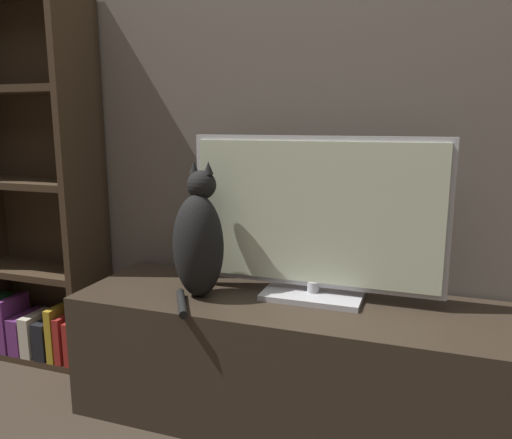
{
  "coord_description": "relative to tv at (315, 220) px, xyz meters",
  "views": [
    {
      "loc": [
        0.45,
        -0.69,
        1.09
      ],
      "look_at": [
        -0.12,
        0.94,
        0.74
      ],
      "focal_mm": 35.0,
      "sensor_mm": 36.0,
      "label": 1
    }
  ],
  "objects": [
    {
      "name": "bookshelf",
      "position": [
        -1.3,
        0.08,
        -0.04
      ],
      "size": [
        0.61,
        0.28,
        1.63
      ],
      "color": "#3D2D1E",
      "rests_on": "ground_plane"
    },
    {
      "name": "tv_stand",
      "position": [
        -0.08,
        -0.07,
        -0.51
      ],
      "size": [
        1.53,
        0.49,
        0.46
      ],
      "color": "#33281E",
      "rests_on": "ground_plane"
    },
    {
      "name": "wall_back",
      "position": [
        -0.08,
        0.22,
        0.56
      ],
      "size": [
        4.8,
        0.05,
        2.6
      ],
      "color": "#60564C",
      "rests_on": "ground_plane"
    },
    {
      "name": "cat",
      "position": [
        -0.39,
        -0.12,
        -0.08
      ],
      "size": [
        0.2,
        0.32,
        0.49
      ],
      "rotation": [
        0.0,
        0.0,
        -0.07
      ],
      "color": "black",
      "rests_on": "tv_stand"
    },
    {
      "name": "tv",
      "position": [
        0.0,
        0.0,
        0.0
      ],
      "size": [
        0.9,
        0.21,
        0.58
      ],
      "color": "#B7B7BC",
      "rests_on": "tv_stand"
    }
  ]
}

